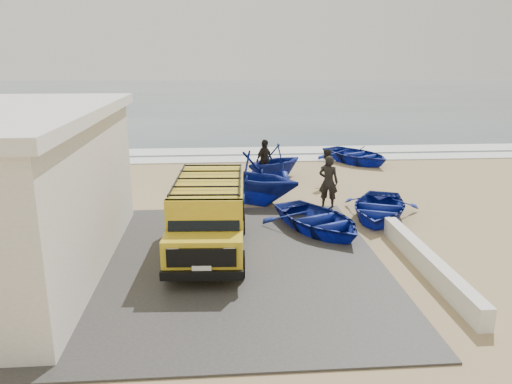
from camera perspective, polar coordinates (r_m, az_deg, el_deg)
name	(u,v)px	position (r m, az deg, el deg)	size (l,w,h in m)	color
ground	(234,238)	(15.76, -2.55, -5.24)	(160.00, 160.00, 0.00)	tan
slab	(163,265)	(13.98, -10.56, -8.18)	(12.00, 10.00, 0.05)	#3E3B38
ocean	(220,96)	(70.96, -4.16, 10.92)	(180.00, 88.00, 0.01)	#385166
surf_line	(226,160)	(27.31, -3.43, 3.73)	(180.00, 1.60, 0.06)	white
surf_wash	(225,151)	(29.77, -3.53, 4.68)	(180.00, 2.20, 0.04)	white
parapet	(428,263)	(13.99, 19.03, -7.68)	(0.35, 6.00, 0.55)	silver
van	(209,213)	(14.36, -5.40, -2.46)	(2.28, 5.17, 2.17)	gold
boat_near_left	(318,220)	(16.30, 7.11, -3.16)	(2.75, 3.86, 0.80)	navy
boat_near_right	(379,208)	(17.99, 13.83, -1.73)	(2.69, 3.77, 0.78)	navy
boat_mid_left	(253,177)	(19.16, -0.39, 1.68)	(3.30, 3.83, 2.02)	navy
boat_far_left	(274,161)	(23.10, 2.11, 3.53)	(2.62, 3.03, 1.60)	navy
boat_far_right	(356,155)	(27.02, 11.38, 4.19)	(2.97, 4.16, 0.86)	navy
fisherman_front	(328,182)	(18.72, 8.27, 1.15)	(0.72, 0.48, 1.99)	black
fisherman_middle	(326,168)	(21.91, 8.00, 2.78)	(0.79, 0.62, 1.63)	black
fisherman_back	(264,160)	(22.67, 0.95, 3.67)	(1.10, 0.46, 1.88)	black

